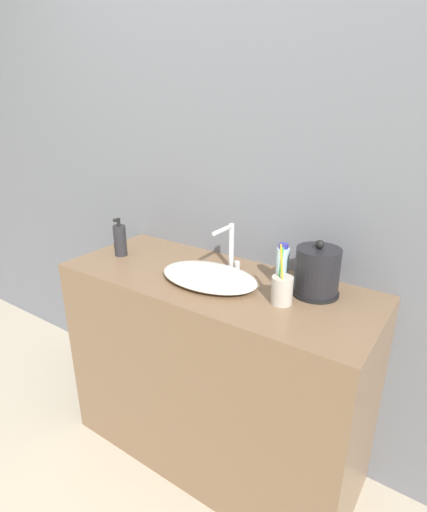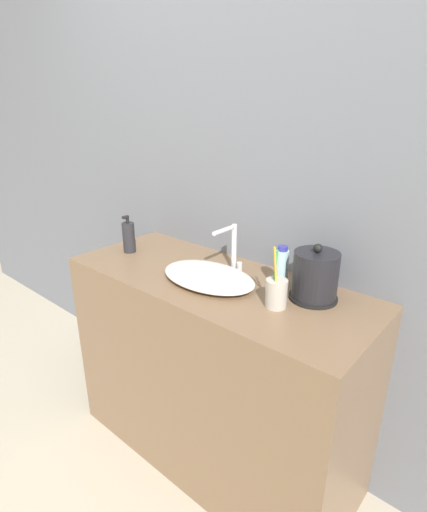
{
  "view_description": "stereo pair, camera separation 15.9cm",
  "coord_description": "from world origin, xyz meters",
  "px_view_note": "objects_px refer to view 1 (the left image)",
  "views": [
    {
      "loc": [
        0.84,
        -0.96,
        1.59
      ],
      "look_at": [
        -0.0,
        0.26,
        1.01
      ],
      "focal_mm": 28.0,
      "sensor_mm": 36.0,
      "label": 1
    },
    {
      "loc": [
        0.96,
        -0.86,
        1.59
      ],
      "look_at": [
        -0.0,
        0.26,
        1.01
      ],
      "focal_mm": 28.0,
      "sensor_mm": 36.0,
      "label": 2
    }
  ],
  "objects_px": {
    "electric_kettle": "(317,273)",
    "shampoo_bottle": "(282,265)",
    "lotion_bottle": "(120,240)",
    "toothbrush_cup": "(282,290)",
    "faucet": "(229,245)"
  },
  "relations": [
    {
      "from": "electric_kettle",
      "to": "shampoo_bottle",
      "type": "distance_m",
      "value": 0.14
    },
    {
      "from": "faucet",
      "to": "electric_kettle",
      "type": "height_order",
      "value": "electric_kettle"
    },
    {
      "from": "electric_kettle",
      "to": "lotion_bottle",
      "type": "distance_m",
      "value": 0.91
    },
    {
      "from": "electric_kettle",
      "to": "toothbrush_cup",
      "type": "distance_m",
      "value": 0.16
    },
    {
      "from": "lotion_bottle",
      "to": "shampoo_bottle",
      "type": "bearing_deg",
      "value": 9.67
    },
    {
      "from": "faucet",
      "to": "lotion_bottle",
      "type": "distance_m",
      "value": 0.53
    },
    {
      "from": "toothbrush_cup",
      "to": "lotion_bottle",
      "type": "xyz_separation_m",
      "value": [
        -0.83,
        0.01,
        0.02
      ]
    },
    {
      "from": "electric_kettle",
      "to": "lotion_bottle",
      "type": "bearing_deg",
      "value": -171.91
    },
    {
      "from": "lotion_bottle",
      "to": "shampoo_bottle",
      "type": "relative_size",
      "value": 1.05
    },
    {
      "from": "electric_kettle",
      "to": "shampoo_bottle",
      "type": "bearing_deg",
      "value": 179.36
    },
    {
      "from": "toothbrush_cup",
      "to": "shampoo_bottle",
      "type": "relative_size",
      "value": 1.32
    },
    {
      "from": "faucet",
      "to": "toothbrush_cup",
      "type": "xyz_separation_m",
      "value": [
        0.32,
        -0.15,
        -0.06
      ]
    },
    {
      "from": "lotion_bottle",
      "to": "shampoo_bottle",
      "type": "xyz_separation_m",
      "value": [
        0.76,
        0.13,
        0.01
      ]
    },
    {
      "from": "electric_kettle",
      "to": "shampoo_bottle",
      "type": "relative_size",
      "value": 1.25
    },
    {
      "from": "electric_kettle",
      "to": "shampoo_bottle",
      "type": "height_order",
      "value": "electric_kettle"
    }
  ]
}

